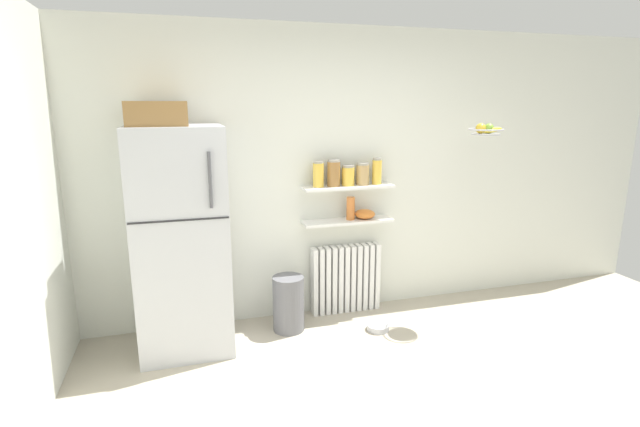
% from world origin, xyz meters
% --- Properties ---
extents(ground_plane, '(7.04, 7.04, 0.00)m').
position_xyz_m(ground_plane, '(0.00, 0.50, 0.00)').
color(ground_plane, '#B2A893').
extents(back_wall, '(7.04, 0.10, 2.60)m').
position_xyz_m(back_wall, '(0.00, 2.05, 1.30)').
color(back_wall, silver).
rests_on(back_wall, ground_plane).
extents(refrigerator, '(0.70, 0.71, 1.95)m').
position_xyz_m(refrigerator, '(-1.33, 1.66, 0.93)').
color(refrigerator, '#B7BABF').
rests_on(refrigerator, ground_plane).
extents(radiator, '(0.66, 0.12, 0.65)m').
position_xyz_m(radiator, '(0.14, 1.92, 0.32)').
color(radiator, white).
rests_on(radiator, ground_plane).
extents(wall_shelf_lower, '(0.83, 0.22, 0.02)m').
position_xyz_m(wall_shelf_lower, '(0.14, 1.89, 0.89)').
color(wall_shelf_lower, white).
extents(wall_shelf_upper, '(0.83, 0.22, 0.02)m').
position_xyz_m(wall_shelf_upper, '(0.14, 1.89, 1.21)').
color(wall_shelf_upper, white).
extents(storage_jar_0, '(0.10, 0.10, 0.23)m').
position_xyz_m(storage_jar_0, '(-0.14, 1.89, 1.33)').
color(storage_jar_0, yellow).
rests_on(storage_jar_0, wall_shelf_upper).
extents(storage_jar_1, '(0.12, 0.12, 0.24)m').
position_xyz_m(storage_jar_1, '(-0.00, 1.89, 1.34)').
color(storage_jar_1, olive).
rests_on(storage_jar_1, wall_shelf_upper).
extents(storage_jar_2, '(0.11, 0.11, 0.18)m').
position_xyz_m(storage_jar_2, '(0.14, 1.89, 1.31)').
color(storage_jar_2, yellow).
rests_on(storage_jar_2, wall_shelf_upper).
extents(storage_jar_3, '(0.12, 0.12, 0.20)m').
position_xyz_m(storage_jar_3, '(0.27, 1.89, 1.32)').
color(storage_jar_3, tan).
rests_on(storage_jar_3, wall_shelf_upper).
extents(storage_jar_4, '(0.09, 0.09, 0.24)m').
position_xyz_m(storage_jar_4, '(0.41, 1.89, 1.34)').
color(storage_jar_4, yellow).
rests_on(storage_jar_4, wall_shelf_upper).
extents(vase, '(0.08, 0.08, 0.21)m').
position_xyz_m(vase, '(0.16, 1.89, 1.01)').
color(vase, '#CC7033').
rests_on(vase, wall_shelf_lower).
extents(shelf_bowl, '(0.19, 0.19, 0.08)m').
position_xyz_m(shelf_bowl, '(0.30, 1.89, 0.95)').
color(shelf_bowl, orange).
rests_on(shelf_bowl, wall_shelf_lower).
extents(trash_bin, '(0.27, 0.27, 0.49)m').
position_xyz_m(trash_bin, '(-0.47, 1.69, 0.24)').
color(trash_bin, slate).
rests_on(trash_bin, ground_plane).
extents(pet_food_bowl, '(0.19, 0.19, 0.05)m').
position_xyz_m(pet_food_bowl, '(0.28, 1.46, 0.03)').
color(pet_food_bowl, '#B7B7BC').
rests_on(pet_food_bowl, ground_plane).
extents(hanging_fruit_basket, '(0.30, 0.30, 0.10)m').
position_xyz_m(hanging_fruit_basket, '(1.24, 1.49, 1.72)').
color(hanging_fruit_basket, '#B2B2B7').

